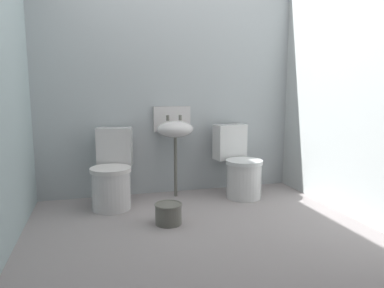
# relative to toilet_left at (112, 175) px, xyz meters

# --- Properties ---
(ground_plane) EXTENTS (3.29, 2.89, 0.08)m
(ground_plane) POSITION_rel_toilet_left_xyz_m (0.67, -0.90, -0.36)
(ground_plane) COLOR gray
(wall_back) EXTENTS (3.29, 0.10, 2.48)m
(wall_back) POSITION_rel_toilet_left_xyz_m (0.67, 0.40, 0.92)
(wall_back) COLOR #ACB4B7
(wall_back) RESTS_ON ground
(wall_right) EXTENTS (0.10, 2.69, 2.48)m
(wall_right) POSITION_rel_toilet_left_xyz_m (2.17, -0.80, 0.92)
(wall_right) COLOR #ACB3B2
(wall_right) RESTS_ON ground
(toilet_left) EXTENTS (0.49, 0.66, 0.78)m
(toilet_left) POSITION_rel_toilet_left_xyz_m (0.00, 0.00, 0.00)
(toilet_left) COLOR silver
(toilet_left) RESTS_ON ground
(toilet_right) EXTENTS (0.48, 0.65, 0.78)m
(toilet_right) POSITION_rel_toilet_left_xyz_m (1.38, -0.00, 0.00)
(toilet_right) COLOR silver
(toilet_right) RESTS_ON ground
(sink) EXTENTS (0.42, 0.35, 0.99)m
(sink) POSITION_rel_toilet_left_xyz_m (0.69, 0.19, 0.43)
(sink) COLOR #626158
(sink) RESTS_ON ground
(bucket) EXTENTS (0.25, 0.25, 0.19)m
(bucket) POSITION_rel_toilet_left_xyz_m (0.45, -0.63, -0.22)
(bucket) COLOR #626158
(bucket) RESTS_ON ground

